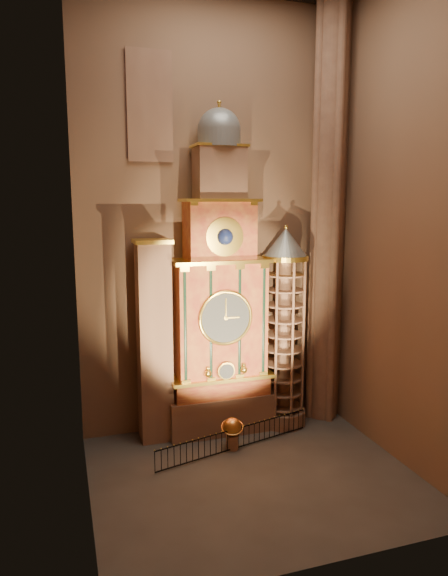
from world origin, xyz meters
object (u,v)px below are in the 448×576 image
object	(u,v)px
astronomical_clock	(220,307)
stair_turret	(284,329)
portrait_tower	(154,341)
celestial_globe	(232,430)
iron_railing	(236,439)

from	to	relation	value
astronomical_clock	stair_turret	bearing A→B (deg)	-4.30
portrait_tower	stair_turret	xyz separation A→B (m)	(6.90, -0.28, 0.12)
portrait_tower	celestial_globe	world-z (taller)	portrait_tower
astronomical_clock	stair_turret	size ratio (longest dim) A/B	1.55
portrait_tower	iron_railing	size ratio (longest dim) A/B	1.22
portrait_tower	iron_railing	xyz separation A→B (m)	(3.45, -2.45, -4.58)
portrait_tower	stair_turret	world-z (taller)	stair_turret
iron_railing	portrait_tower	bearing A→B (deg)	144.62
astronomical_clock	celestial_globe	world-z (taller)	astronomical_clock
stair_turret	celestial_globe	distance (m)	5.96
astronomical_clock	portrait_tower	bearing A→B (deg)	179.71
stair_turret	iron_railing	size ratio (longest dim) A/B	1.29
portrait_tower	celestial_globe	xyz separation A→B (m)	(3.32, -2.31, -4.19)
stair_turret	iron_railing	distance (m)	6.22
portrait_tower	stair_turret	bearing A→B (deg)	-2.33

